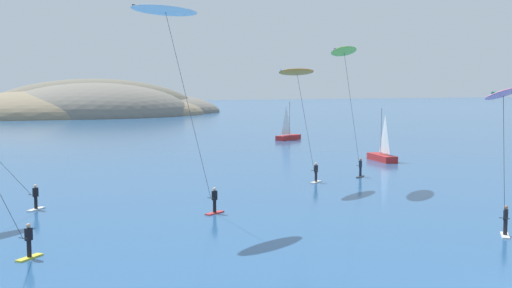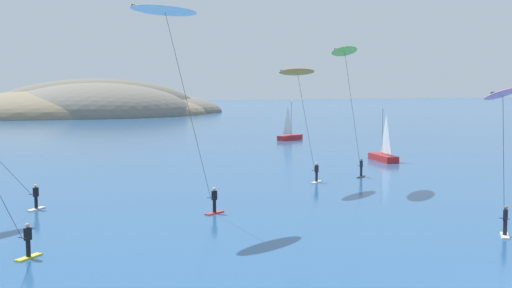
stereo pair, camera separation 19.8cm
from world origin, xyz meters
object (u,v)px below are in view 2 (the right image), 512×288
(sailboat_near, at_px, (382,155))
(kitesurfer_white, at_px, (170,30))
(sailboat_far, at_px, (291,135))
(kitesurfer_lime, at_px, (346,61))
(kitesurfer_orange, at_px, (299,82))
(kitesurfer_pink, at_px, (503,103))

(sailboat_near, distance_m, kitesurfer_white, 38.27)
(sailboat_far, distance_m, kitesurfer_white, 59.98)
(kitesurfer_lime, relative_size, kitesurfer_orange, 1.18)
(kitesurfer_lime, xyz_separation_m, kitesurfer_white, (-16.97, -8.40, 1.26))
(kitesurfer_lime, bearing_deg, kitesurfer_orange, 169.74)
(sailboat_far, bearing_deg, kitesurfer_pink, -106.32)
(sailboat_near, distance_m, kitesurfer_orange, 22.18)
(kitesurfer_orange, bearing_deg, sailboat_near, 37.27)
(kitesurfer_pink, bearing_deg, kitesurfer_lime, 82.54)
(kitesurfer_lime, bearing_deg, sailboat_far, 69.62)
(kitesurfer_lime, bearing_deg, kitesurfer_pink, -97.46)
(sailboat_near, height_order, kitesurfer_orange, kitesurfer_orange)
(kitesurfer_pink, bearing_deg, kitesurfer_orange, 93.48)
(kitesurfer_lime, height_order, kitesurfer_orange, kitesurfer_lime)
(kitesurfer_orange, bearing_deg, kitesurfer_white, -145.24)
(sailboat_near, height_order, kitesurfer_white, kitesurfer_white)
(sailboat_far, relative_size, kitesurfer_pink, 0.69)
(sailboat_near, height_order, kitesurfer_pink, kitesurfer_pink)
(kitesurfer_white, bearing_deg, kitesurfer_pink, -38.80)
(kitesurfer_pink, relative_size, kitesurfer_white, 0.64)
(sailboat_far, xyz_separation_m, kitesurfer_white, (-32.21, -49.41, 10.85))
(sailboat_near, relative_size, kitesurfer_white, 0.46)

